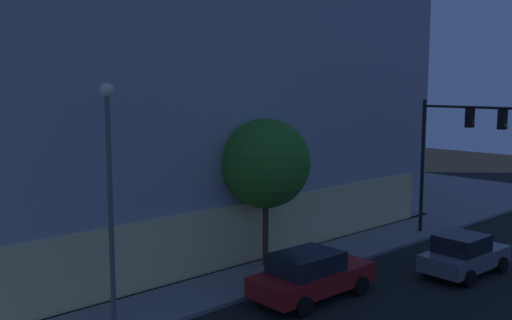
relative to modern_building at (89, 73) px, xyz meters
The scene contains 6 objects.
modern_building is the anchor object (origin of this frame).
traffic_light_far_corner 19.64m from the modern_building, 56.71° to the right, with size 0.60×4.66×6.73m.
street_lamp_sidewalk 15.92m from the modern_building, 114.50° to the right, with size 0.44×0.44×7.46m.
sidewalk_tree 13.87m from the modern_building, 85.80° to the right, with size 3.66×3.66×6.09m.
car_red 18.39m from the modern_building, 90.51° to the right, with size 4.83×2.26×1.71m.
car_grey 21.55m from the modern_building, 71.81° to the right, with size 4.18×2.15×1.67m.
Camera 1 is at (-3.69, -8.96, 7.44)m, focal length 39.91 mm.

